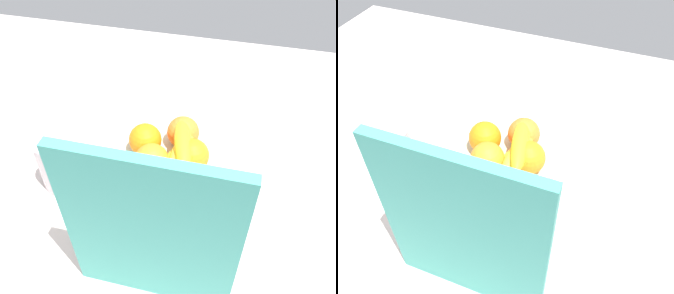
# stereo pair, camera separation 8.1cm
# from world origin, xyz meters

# --- Properties ---
(ground_plane) EXTENTS (1.80, 1.40, 0.03)m
(ground_plane) POSITION_xyz_m (0.00, 0.00, -0.01)
(ground_plane) COLOR beige
(fruit_bowl) EXTENTS (0.24, 0.24, 0.05)m
(fruit_bowl) POSITION_xyz_m (-0.00, -0.00, 0.02)
(fruit_bowl) COLOR beige
(fruit_bowl) RESTS_ON ground_plane
(orange_front_left) EXTENTS (0.08, 0.08, 0.08)m
(orange_front_left) POSITION_xyz_m (0.05, -0.01, 0.09)
(orange_front_left) COLOR orange
(orange_front_left) RESTS_ON fruit_bowl
(orange_front_right) EXTENTS (0.08, 0.08, 0.08)m
(orange_front_right) POSITION_xyz_m (0.02, 0.05, 0.09)
(orange_front_right) COLOR orange
(orange_front_right) RESTS_ON fruit_bowl
(orange_center) EXTENTS (0.08, 0.08, 0.08)m
(orange_center) POSITION_xyz_m (-0.06, 0.01, 0.09)
(orange_center) COLOR orange
(orange_center) RESTS_ON fruit_bowl
(orange_back_left) EXTENTS (0.08, 0.08, 0.08)m
(orange_back_left) POSITION_xyz_m (-0.03, -0.06, 0.09)
(orange_back_left) COLOR orange
(orange_back_left) RESTS_ON fruit_bowl
(banana_bunch) EXTENTS (0.10, 0.17, 0.08)m
(banana_bunch) POSITION_xyz_m (-0.04, 0.00, 0.09)
(banana_bunch) COLOR yellow
(banana_bunch) RESTS_ON fruit_bowl
(cutting_board) EXTENTS (0.28, 0.02, 0.36)m
(cutting_board) POSITION_xyz_m (-0.05, 0.29, 0.18)
(cutting_board) COLOR teal
(cutting_board) RESTS_ON ground_plane
(thermos_tumbler) EXTENTS (0.08, 0.08, 0.14)m
(thermos_tumbler) POSITION_xyz_m (0.23, 0.10, 0.07)
(thermos_tumbler) COLOR #C0B1B7
(thermos_tumbler) RESTS_ON ground_plane
(jar_lid) EXTENTS (0.06, 0.06, 0.01)m
(jar_lid) POSITION_xyz_m (0.26, -0.06, 0.01)
(jar_lid) COLOR white
(jar_lid) RESTS_ON ground_plane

